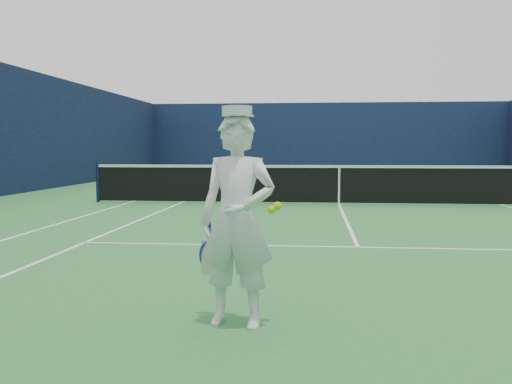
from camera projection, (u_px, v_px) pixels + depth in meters
The scene contains 5 objects.
ground at pixel (339, 204), 14.62m from camera, with size 80.00×80.00×0.00m, color #2B7234.
court_markings at pixel (339, 204), 14.62m from camera, with size 11.03×23.83×0.01m.
windscreen_fence at pixel (340, 126), 14.46m from camera, with size 20.12×36.12×4.00m.
tennis_net at pixel (339, 183), 14.58m from camera, with size 12.88×0.09×1.07m.
tennis_player at pixel (237, 220), 4.61m from camera, with size 0.75×0.57×1.78m.
Camera 1 is at (-0.65, -14.69, 1.45)m, focal length 40.00 mm.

